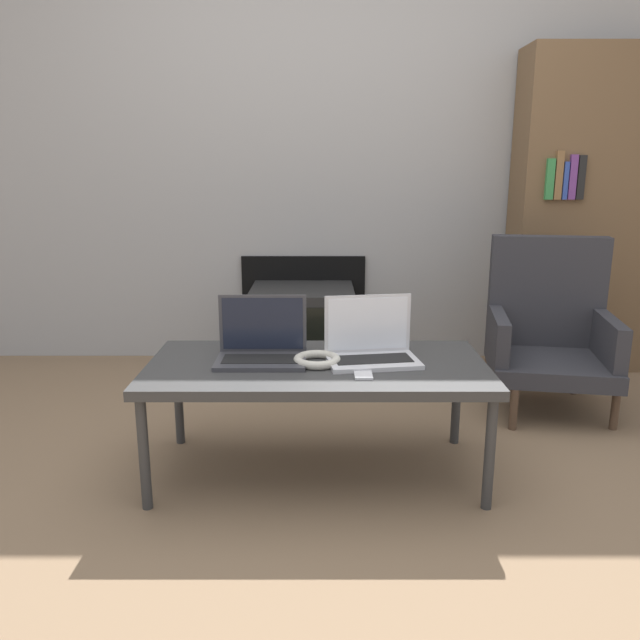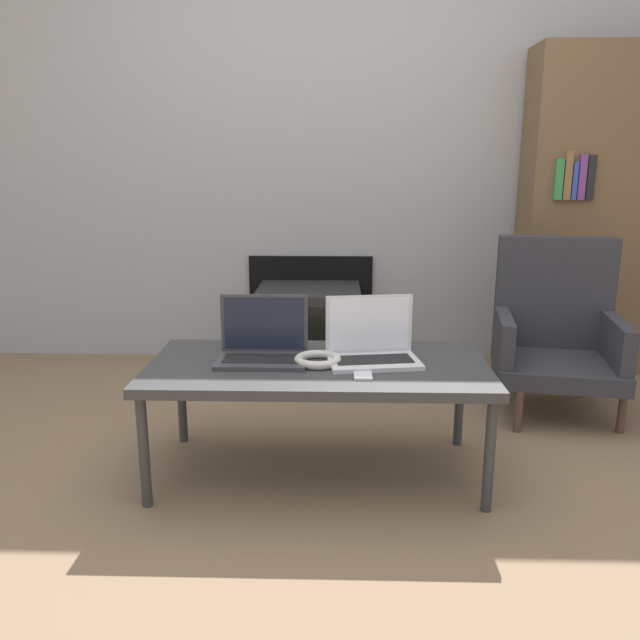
{
  "view_description": "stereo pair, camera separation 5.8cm",
  "coord_description": "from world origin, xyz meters",
  "px_view_note": "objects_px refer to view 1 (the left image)",
  "views": [
    {
      "loc": [
        0.01,
        -1.9,
        1.13
      ],
      "look_at": [
        0.0,
        0.57,
        0.52
      ],
      "focal_mm": 35.0,
      "sensor_mm": 36.0,
      "label": 1
    },
    {
      "loc": [
        0.07,
        -1.9,
        1.13
      ],
      "look_at": [
        0.0,
        0.57,
        0.52
      ],
      "focal_mm": 35.0,
      "sensor_mm": 36.0,
      "label": 2
    }
  ],
  "objects_px": {
    "headphones": "(321,360)",
    "tv": "(305,330)",
    "laptop_right": "(373,346)",
    "laptop_left": "(264,346)",
    "phone": "(365,373)",
    "armchair": "(551,327)"
  },
  "relations": [
    {
      "from": "laptop_left",
      "to": "phone",
      "type": "bearing_deg",
      "value": -23.76
    },
    {
      "from": "headphones",
      "to": "laptop_right",
      "type": "bearing_deg",
      "value": 12.9
    },
    {
      "from": "armchair",
      "to": "headphones",
      "type": "bearing_deg",
      "value": -136.77
    },
    {
      "from": "laptop_right",
      "to": "headphones",
      "type": "distance_m",
      "value": 0.2
    },
    {
      "from": "laptop_right",
      "to": "headphones",
      "type": "bearing_deg",
      "value": -175.51
    },
    {
      "from": "laptop_right",
      "to": "tv",
      "type": "bearing_deg",
      "value": 95.13
    },
    {
      "from": "headphones",
      "to": "armchair",
      "type": "xyz_separation_m",
      "value": [
        1.1,
        0.73,
        -0.06
      ]
    },
    {
      "from": "laptop_right",
      "to": "phone",
      "type": "relative_size",
      "value": 2.68
    },
    {
      "from": "tv",
      "to": "armchair",
      "type": "relative_size",
      "value": 0.71
    },
    {
      "from": "laptop_left",
      "to": "headphones",
      "type": "relative_size",
      "value": 1.9
    },
    {
      "from": "headphones",
      "to": "phone",
      "type": "distance_m",
      "value": 0.19
    },
    {
      "from": "phone",
      "to": "laptop_left",
      "type": "bearing_deg",
      "value": 156.24
    },
    {
      "from": "laptop_right",
      "to": "laptop_left",
      "type": "bearing_deg",
      "value": 171.54
    },
    {
      "from": "laptop_right",
      "to": "armchair",
      "type": "xyz_separation_m",
      "value": [
        0.91,
        0.68,
        -0.1
      ]
    },
    {
      "from": "armchair",
      "to": "phone",
      "type": "bearing_deg",
      "value": -128.55
    },
    {
      "from": "headphones",
      "to": "phone",
      "type": "xyz_separation_m",
      "value": [
        0.15,
        -0.12,
        -0.01
      ]
    },
    {
      "from": "armchair",
      "to": "laptop_right",
      "type": "bearing_deg",
      "value": -133.24
    },
    {
      "from": "laptop_left",
      "to": "armchair",
      "type": "height_order",
      "value": "armchair"
    },
    {
      "from": "headphones",
      "to": "armchair",
      "type": "bearing_deg",
      "value": 33.45
    },
    {
      "from": "laptop_left",
      "to": "headphones",
      "type": "height_order",
      "value": "laptop_left"
    },
    {
      "from": "headphones",
      "to": "tv",
      "type": "bearing_deg",
      "value": 94.28
    },
    {
      "from": "laptop_left",
      "to": "laptop_right",
      "type": "height_order",
      "value": "same"
    }
  ]
}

